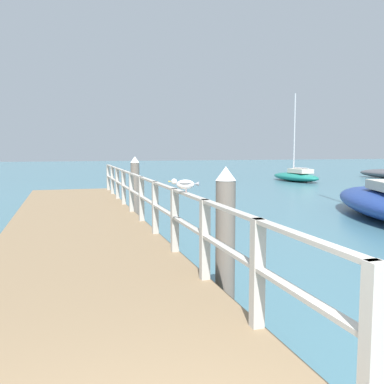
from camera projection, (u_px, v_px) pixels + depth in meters
pier_deck at (78, 235)px, 10.21m from camera, size 3.19×18.16×0.52m
pier_railing at (141, 194)px, 10.55m from camera, size 0.12×16.68×1.09m
dock_piling_near at (225, 237)px, 6.14m from camera, size 0.29×0.29×2.04m
dock_piling_far at (135, 188)px, 13.88m from camera, size 0.29×0.29×2.04m
seagull_foreground at (185, 184)px, 6.68m from camera, size 0.46×0.24×0.21m
boat_0 at (296, 176)px, 30.32m from camera, size 2.08×4.98×6.12m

